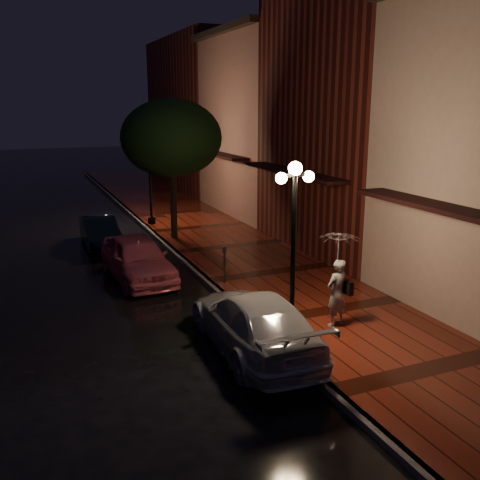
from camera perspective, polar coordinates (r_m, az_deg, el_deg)
name	(u,v)px	position (r m, az deg, el deg)	size (l,w,h in m)	color
ground	(208,285)	(17.47, -3.38, -4.77)	(120.00, 120.00, 0.00)	black
sidewalk	(271,274)	(18.28, 3.28, -3.65)	(4.50, 60.00, 0.15)	#47160C
curb	(208,282)	(17.45, -3.39, -4.54)	(0.25, 60.00, 0.15)	#595451
storefront_mid	(361,109)	(21.56, 12.78, 13.43)	(5.00, 8.00, 11.00)	#511914
storefront_far	(269,128)	(28.49, 3.13, 11.87)	(5.00, 8.00, 9.00)	#8C5951
storefront_extra	(205,115)	(37.71, -3.71, 13.21)	(5.00, 12.00, 10.00)	#511914
streetlamp_near	(293,242)	(12.47, 5.72, -0.18)	(0.96, 0.36, 4.31)	black
streetlamp_far	(150,173)	(25.45, -9.60, 7.11)	(0.96, 0.36, 4.31)	black
street_tree	(172,141)	(22.46, -7.29, 10.47)	(4.16, 4.16, 5.80)	black
pink_car	(137,258)	(18.06, -10.88, -1.91)	(1.75, 4.35, 1.48)	#BF4E64
navy_car	(100,231)	(22.78, -14.72, 0.91)	(1.29, 3.71, 1.22)	black
silver_car	(254,322)	(12.74, 1.53, -8.75)	(2.00, 4.92, 1.43)	#A8A9B0
woman_with_umbrella	(338,265)	(13.67, 10.42, -2.59)	(1.03, 1.05, 2.48)	silver
parking_meter	(225,261)	(16.94, -1.66, -2.26)	(0.12, 0.09, 1.20)	black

